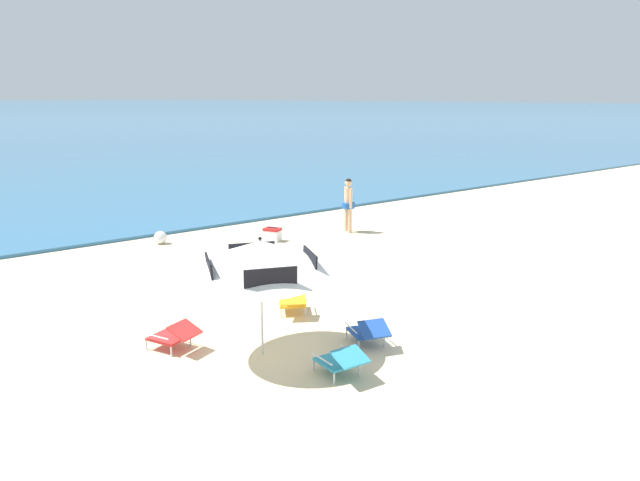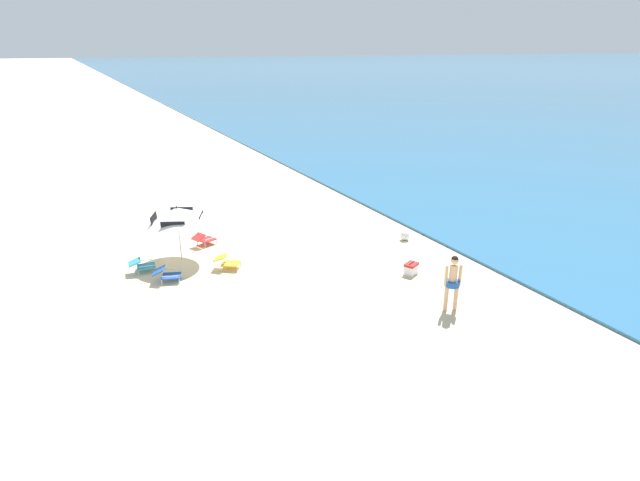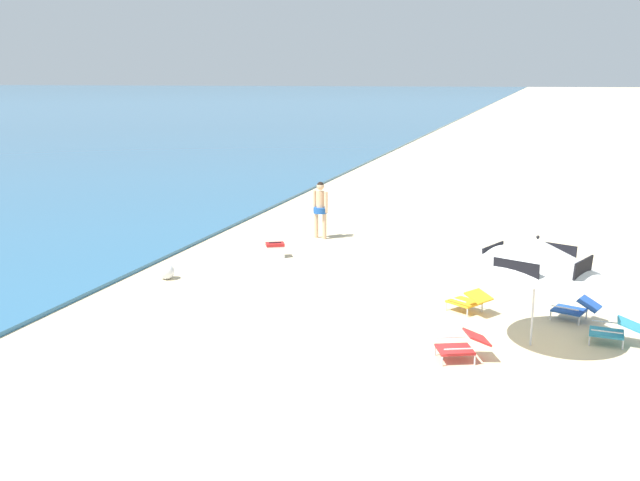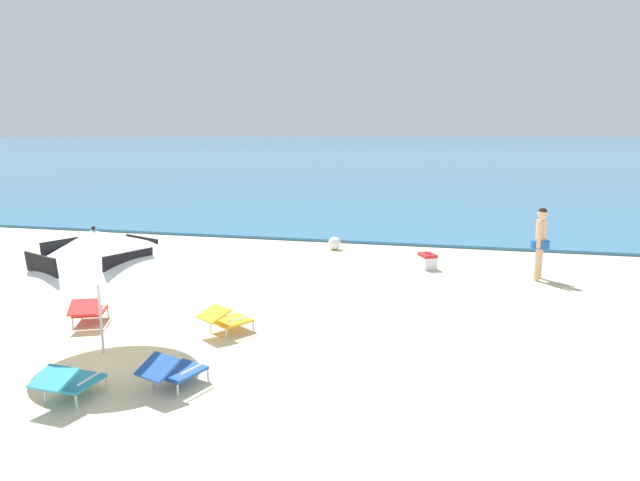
% 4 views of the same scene
% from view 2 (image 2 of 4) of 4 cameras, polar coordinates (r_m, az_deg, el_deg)
% --- Properties ---
extents(ground_plane, '(800.00, 800.00, 0.00)m').
position_cam_2_polar(ground_plane, '(15.09, -17.79, -9.56)').
color(ground_plane, beige).
extents(beach_umbrella_striped_main, '(3.27, 3.28, 2.15)m').
position_cam_2_polar(beach_umbrella_striped_main, '(18.99, -15.68, 2.78)').
color(beach_umbrella_striped_main, silver).
rests_on(beach_umbrella_striped_main, ground).
extents(lounge_chair_under_umbrella, '(0.79, 1.01, 0.52)m').
position_cam_2_polar(lounge_chair_under_umbrella, '(17.82, -16.75, -3.61)').
color(lounge_chair_under_umbrella, '#1E4799').
rests_on(lounge_chair_under_umbrella, ground).
extents(lounge_chair_beside_umbrella, '(0.82, 1.01, 0.51)m').
position_cam_2_polar(lounge_chair_beside_umbrella, '(20.68, -12.86, 0.20)').
color(lounge_chair_beside_umbrella, red).
rests_on(lounge_chair_beside_umbrella, ground).
extents(lounge_chair_facing_sea, '(0.62, 0.91, 0.50)m').
position_cam_2_polar(lounge_chair_facing_sea, '(18.81, -19.27, -2.58)').
color(lounge_chair_facing_sea, teal).
rests_on(lounge_chair_facing_sea, ground).
extents(lounge_chair_spare_folded, '(0.91, 1.01, 0.50)m').
position_cam_2_polar(lounge_chair_spare_folded, '(18.33, -10.34, -2.33)').
color(lounge_chair_spare_folded, gold).
rests_on(lounge_chair_spare_folded, ground).
extents(person_standing_near_shore, '(0.43, 0.50, 1.75)m').
position_cam_2_polar(person_standing_near_shore, '(15.47, 14.63, -4.21)').
color(person_standing_near_shore, '#D8A87F').
rests_on(person_standing_near_shore, ground).
extents(cooler_box, '(0.54, 0.60, 0.43)m').
position_cam_2_polar(cooler_box, '(17.93, 10.15, -3.11)').
color(cooler_box, white).
rests_on(cooler_box, ground).
extents(beach_ball, '(0.39, 0.39, 0.39)m').
position_cam_2_polar(beach_ball, '(21.03, 9.47, 0.56)').
color(beach_ball, white).
rests_on(beach_ball, ground).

